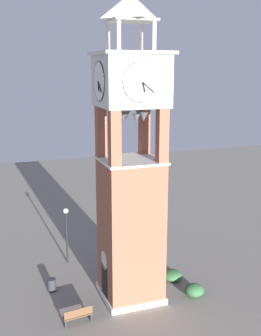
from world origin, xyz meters
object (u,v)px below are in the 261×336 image
object	(u,v)px
park_bench	(78,316)
trash_bin	(52,285)
clock_tower	(130,180)
lamp_post	(66,225)

from	to	relation	value
park_bench	trash_bin	distance (m)	3.98
park_bench	trash_bin	xyz separation A→B (m)	(-3.90, -0.77, -0.08)
clock_tower	trash_bin	size ratio (longest dim) A/B	21.74
clock_tower	park_bench	xyz separation A→B (m)	(1.80, -3.64, -6.75)
park_bench	lamp_post	distance (m)	7.89
park_bench	clock_tower	bearing A→B (deg)	116.35
trash_bin	lamp_post	bearing A→B (deg)	154.87
lamp_post	trash_bin	bearing A→B (deg)	-25.13
trash_bin	park_bench	bearing A→B (deg)	11.18
clock_tower	park_bench	size ratio (longest dim) A/B	10.58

